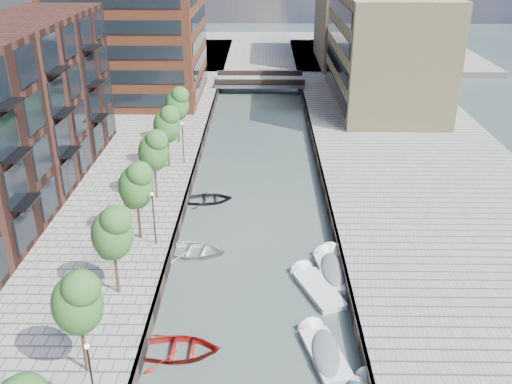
{
  "coord_description": "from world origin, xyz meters",
  "views": [
    {
      "loc": [
        0.5,
        -11.85,
        21.61
      ],
      "look_at": [
        0.0,
        27.71,
        3.5
      ],
      "focal_mm": 40.0,
      "sensor_mm": 36.0,
      "label": 1
    }
  ],
  "objects_px": {
    "tree_2": "(112,231)",
    "sloop_3": "(193,254)",
    "tree_6": "(177,103)",
    "motorboat_3": "(331,269)",
    "tree_3": "(136,184)",
    "motorboat_2": "(314,286)",
    "sloop_2": "(178,354)",
    "bridge": "(260,81)",
    "sloop_4": "(208,201)",
    "motorboat_4": "(332,268)",
    "car": "(349,96)",
    "tree_1": "(77,300)",
    "tree_4": "(153,150)",
    "tree_5": "(167,124)",
    "motorboat_1": "(323,350)"
  },
  "relations": [
    {
      "from": "motorboat_3",
      "to": "tree_1",
      "type": "bearing_deg",
      "value": -141.19
    },
    {
      "from": "sloop_2",
      "to": "bridge",
      "type": "bearing_deg",
      "value": -5.1
    },
    {
      "from": "tree_6",
      "to": "bridge",
      "type": "bearing_deg",
      "value": 71.9
    },
    {
      "from": "tree_4",
      "to": "car",
      "type": "distance_m",
      "value": 37.1
    },
    {
      "from": "tree_5",
      "to": "motorboat_4",
      "type": "height_order",
      "value": "tree_5"
    },
    {
      "from": "motorboat_4",
      "to": "tree_3",
      "type": "bearing_deg",
      "value": 168.39
    },
    {
      "from": "tree_3",
      "to": "motorboat_4",
      "type": "relative_size",
      "value": 1.1
    },
    {
      "from": "tree_2",
      "to": "tree_6",
      "type": "bearing_deg",
      "value": 90.0
    },
    {
      "from": "tree_5",
      "to": "motorboat_2",
      "type": "distance_m",
      "value": 23.22
    },
    {
      "from": "motorboat_2",
      "to": "motorboat_3",
      "type": "distance_m",
      "value": 2.43
    },
    {
      "from": "tree_4",
      "to": "car",
      "type": "relative_size",
      "value": 1.58
    },
    {
      "from": "tree_5",
      "to": "motorboat_1",
      "type": "distance_m",
      "value": 28.76
    },
    {
      "from": "motorboat_4",
      "to": "sloop_3",
      "type": "bearing_deg",
      "value": 167.86
    },
    {
      "from": "tree_4",
      "to": "sloop_2",
      "type": "height_order",
      "value": "tree_4"
    },
    {
      "from": "sloop_2",
      "to": "car",
      "type": "bearing_deg",
      "value": -19.19
    },
    {
      "from": "motorboat_4",
      "to": "tree_4",
      "type": "bearing_deg",
      "value": 144.68
    },
    {
      "from": "bridge",
      "to": "tree_3",
      "type": "relative_size",
      "value": 2.18
    },
    {
      "from": "motorboat_2",
      "to": "tree_3",
      "type": "bearing_deg",
      "value": 158.6
    },
    {
      "from": "tree_2",
      "to": "sloop_4",
      "type": "distance_m",
      "value": 16.74
    },
    {
      "from": "motorboat_2",
      "to": "motorboat_3",
      "type": "bearing_deg",
      "value": 55.91
    },
    {
      "from": "sloop_4",
      "to": "sloop_2",
      "type": "bearing_deg",
      "value": 172.33
    },
    {
      "from": "tree_6",
      "to": "sloop_2",
      "type": "height_order",
      "value": "tree_6"
    },
    {
      "from": "tree_4",
      "to": "sloop_4",
      "type": "relative_size",
      "value": 1.37
    },
    {
      "from": "tree_3",
      "to": "sloop_4",
      "type": "bearing_deg",
      "value": 63.04
    },
    {
      "from": "tree_1",
      "to": "tree_4",
      "type": "bearing_deg",
      "value": 90.0
    },
    {
      "from": "tree_6",
      "to": "sloop_3",
      "type": "height_order",
      "value": "tree_6"
    },
    {
      "from": "tree_5",
      "to": "sloop_3",
      "type": "xyz_separation_m",
      "value": [
        3.89,
        -14.7,
        -5.31
      ]
    },
    {
      "from": "motorboat_3",
      "to": "tree_3",
      "type": "bearing_deg",
      "value": 168.24
    },
    {
      "from": "tree_3",
      "to": "tree_6",
      "type": "relative_size",
      "value": 1.0
    },
    {
      "from": "tree_3",
      "to": "motorboat_2",
      "type": "height_order",
      "value": "tree_3"
    },
    {
      "from": "sloop_3",
      "to": "sloop_4",
      "type": "xyz_separation_m",
      "value": [
        0.33,
        9.01,
        0.0
      ]
    },
    {
      "from": "bridge",
      "to": "tree_2",
      "type": "distance_m",
      "value": 54.81
    },
    {
      "from": "bridge",
      "to": "tree_6",
      "type": "relative_size",
      "value": 2.18
    },
    {
      "from": "sloop_3",
      "to": "motorboat_3",
      "type": "relative_size",
      "value": 0.97
    },
    {
      "from": "tree_5",
      "to": "sloop_2",
      "type": "bearing_deg",
      "value": -80.49
    },
    {
      "from": "sloop_2",
      "to": "motorboat_3",
      "type": "height_order",
      "value": "motorboat_3"
    },
    {
      "from": "sloop_4",
      "to": "motorboat_3",
      "type": "distance_m",
      "value": 14.74
    },
    {
      "from": "sloop_4",
      "to": "motorboat_3",
      "type": "xyz_separation_m",
      "value": [
        9.6,
        -11.18,
        0.2
      ]
    },
    {
      "from": "sloop_3",
      "to": "car",
      "type": "xyz_separation_m",
      "value": [
        16.59,
        38.42,
        1.64
      ]
    },
    {
      "from": "tree_1",
      "to": "motorboat_3",
      "type": "relative_size",
      "value": 1.18
    },
    {
      "from": "tree_3",
      "to": "sloop_4",
      "type": "relative_size",
      "value": 1.37
    },
    {
      "from": "tree_2",
      "to": "sloop_3",
      "type": "xyz_separation_m",
      "value": [
        3.89,
        6.3,
        -5.31
      ]
    },
    {
      "from": "tree_2",
      "to": "motorboat_2",
      "type": "relative_size",
      "value": 1.11
    },
    {
      "from": "motorboat_3",
      "to": "tree_6",
      "type": "bearing_deg",
      "value": 120.07
    },
    {
      "from": "sloop_4",
      "to": "tree_1",
      "type": "bearing_deg",
      "value": 161.44
    },
    {
      "from": "sloop_2",
      "to": "motorboat_2",
      "type": "bearing_deg",
      "value": -51.81
    },
    {
      "from": "tree_3",
      "to": "tree_5",
      "type": "relative_size",
      "value": 1.0
    },
    {
      "from": "sloop_4",
      "to": "motorboat_4",
      "type": "xyz_separation_m",
      "value": [
        9.69,
        -11.16,
        0.22
      ]
    },
    {
      "from": "motorboat_4",
      "to": "tree_2",
      "type": "bearing_deg",
      "value": -163.43
    },
    {
      "from": "tree_1",
      "to": "motorboat_3",
      "type": "height_order",
      "value": "tree_1"
    }
  ]
}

